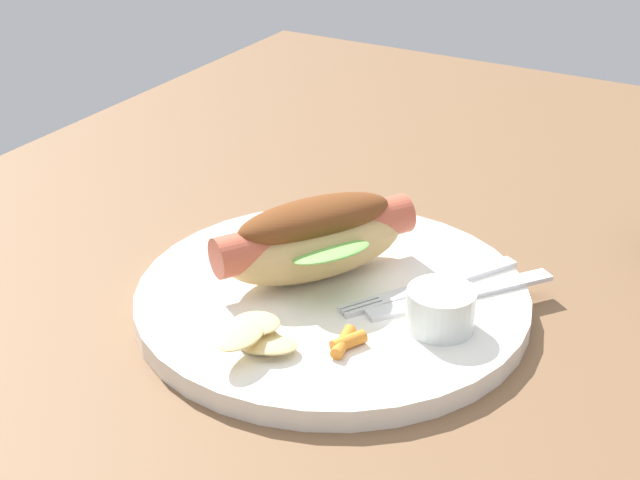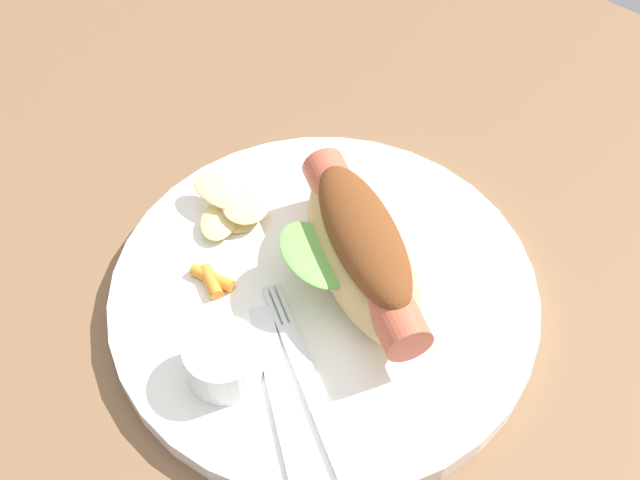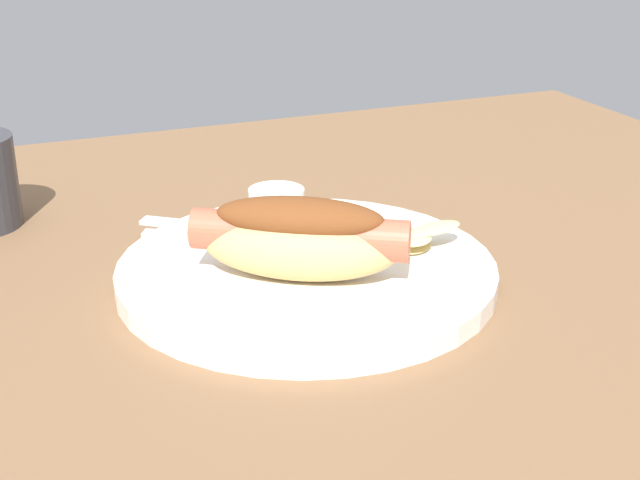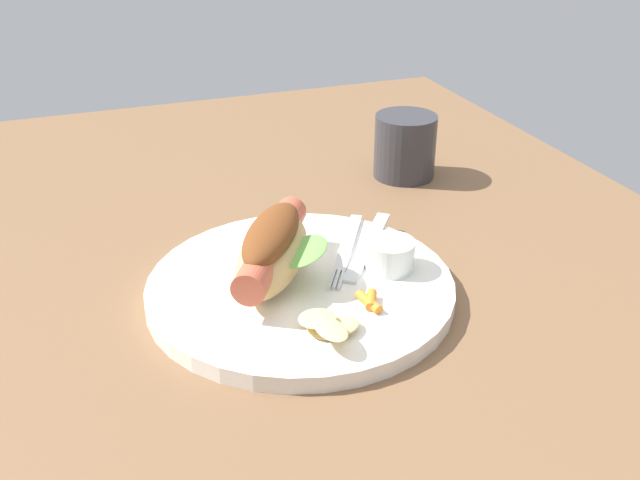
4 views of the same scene
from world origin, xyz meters
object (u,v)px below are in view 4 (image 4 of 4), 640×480
at_px(plate, 300,288).
at_px(knife, 366,244).
at_px(fork, 347,248).
at_px(carrot_garnish, 370,301).
at_px(drinking_cup, 405,146).
at_px(hot_dog, 273,249).
at_px(sauce_ramekin, 390,255).
at_px(chips_pile, 329,326).

distance_m(plate, knife, 0.10).
bearing_deg(knife, fork, -48.28).
distance_m(plate, fork, 0.08).
height_order(carrot_garnish, drinking_cup, drinking_cup).
height_order(knife, drinking_cup, drinking_cup).
distance_m(hot_dog, carrot_garnish, 0.10).
height_order(fork, carrot_garnish, carrot_garnish).
relative_size(plate, drinking_cup, 3.58).
height_order(plate, carrot_garnish, carrot_garnish).
xyz_separation_m(hot_dog, drinking_cup, (0.21, -0.24, -0.01)).
bearing_deg(drinking_cup, plate, 136.08).
xyz_separation_m(hot_dog, sauce_ramekin, (-0.02, -0.11, -0.02)).
distance_m(plate, drinking_cup, 0.32).
bearing_deg(hot_dog, knife, 137.02).
bearing_deg(chips_pile, knife, -34.55).
xyz_separation_m(knife, drinking_cup, (0.18, -0.13, 0.02)).
xyz_separation_m(chips_pile, drinking_cup, (0.32, -0.23, 0.01)).
distance_m(fork, chips_pile, 0.15).
xyz_separation_m(hot_dog, knife, (0.03, -0.11, -0.03)).
distance_m(sauce_ramekin, fork, 0.06).
xyz_separation_m(fork, carrot_garnish, (-0.10, 0.02, 0.00)).
bearing_deg(chips_pile, drinking_cup, -35.31).
bearing_deg(knife, hot_dog, -37.61).
relative_size(fork, carrot_garnish, 4.21).
relative_size(sauce_ramekin, chips_pile, 0.70).
relative_size(hot_dog, knife, 1.02).
bearing_deg(fork, carrot_garnish, 19.97).
bearing_deg(fork, drinking_cup, 170.85).
xyz_separation_m(plate, knife, (0.04, -0.09, 0.01)).
distance_m(sauce_ramekin, drinking_cup, 0.27).
bearing_deg(carrot_garnish, hot_dog, 41.61).
height_order(sauce_ramekin, carrot_garnish, sauce_ramekin).
relative_size(plate, hot_dog, 1.88).
bearing_deg(sauce_ramekin, plate, 85.09).
xyz_separation_m(hot_dog, fork, (0.03, -0.09, -0.03)).
xyz_separation_m(chips_pile, carrot_garnish, (0.03, -0.05, -0.01)).
bearing_deg(fork, knife, 125.13).
distance_m(knife, chips_pile, 0.16).
height_order(plate, chips_pile, chips_pile).
xyz_separation_m(plate, chips_pile, (-0.09, 0.01, 0.02)).
distance_m(knife, carrot_garnish, 0.11).
bearing_deg(carrot_garnish, chips_pile, 120.57).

